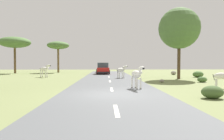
# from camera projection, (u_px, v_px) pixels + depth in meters

# --- Properties ---
(ground_plane) EXTENTS (90.00, 90.00, 0.00)m
(ground_plane) POSITION_uv_depth(u_px,v_px,m) (111.00, 95.00, 11.52)
(ground_plane) COLOR olive
(road) EXTENTS (6.00, 64.00, 0.05)m
(road) POSITION_uv_depth(u_px,v_px,m) (113.00, 94.00, 11.52)
(road) COLOR #56595B
(road) RESTS_ON ground_plane
(lane_markings) EXTENTS (0.16, 56.00, 0.01)m
(lane_markings) POSITION_uv_depth(u_px,v_px,m) (113.00, 97.00, 10.52)
(lane_markings) COLOR silver
(lane_markings) RESTS_ON road
(zebra_0) EXTENTS (0.80, 1.59, 1.56)m
(zebra_0) POSITION_uv_depth(u_px,v_px,m) (137.00, 75.00, 13.81)
(zebra_0) COLOR silver
(zebra_0) RESTS_ON road
(zebra_1) EXTENTS (1.46, 0.57, 1.39)m
(zebra_1) POSITION_uv_depth(u_px,v_px,m) (222.00, 76.00, 14.52)
(zebra_1) COLOR silver
(zebra_1) RESTS_ON ground_plane
(zebra_2) EXTENTS (1.61, 1.02, 1.63)m
(zebra_2) POSITION_uv_depth(u_px,v_px,m) (44.00, 69.00, 25.74)
(zebra_2) COLOR silver
(zebra_2) RESTS_ON ground_plane
(zebra_3) EXTENTS (1.37, 1.13, 1.49)m
(zebra_3) POSITION_uv_depth(u_px,v_px,m) (121.00, 70.00, 23.50)
(zebra_3) COLOR silver
(zebra_3) RESTS_ON road
(car_0) EXTENTS (2.16, 4.41, 1.74)m
(car_0) POSITION_uv_depth(u_px,v_px,m) (103.00, 69.00, 32.64)
(car_0) COLOR red
(car_0) RESTS_ON road
(car_1) EXTENTS (2.09, 4.37, 1.74)m
(car_1) POSITION_uv_depth(u_px,v_px,m) (103.00, 68.00, 40.43)
(car_1) COLOR white
(car_1) RESTS_ON road
(tree_1) EXTENTS (3.94, 3.94, 5.63)m
(tree_1) POSITION_uv_depth(u_px,v_px,m) (58.00, 46.00, 38.27)
(tree_1) COLOR brown
(tree_1) RESTS_ON ground_plane
(tree_2) EXTENTS (5.21, 5.21, 6.11)m
(tree_2) POSITION_uv_depth(u_px,v_px,m) (15.00, 43.00, 35.43)
(tree_2) COLOR brown
(tree_2) RESTS_ON ground_plane
(tree_3) EXTENTS (4.44, 4.44, 7.73)m
(tree_3) POSITION_uv_depth(u_px,v_px,m) (179.00, 28.00, 22.98)
(tree_3) COLOR #4C3823
(tree_3) RESTS_ON ground_plane
(bush_0) EXTENTS (1.26, 1.13, 0.76)m
(bush_0) POSITION_uv_depth(u_px,v_px,m) (198.00, 74.00, 25.55)
(bush_0) COLOR #4C7038
(bush_0) RESTS_ON ground_plane
(bush_1) EXTENTS (1.05, 0.95, 0.63)m
(bush_1) POSITION_uv_depth(u_px,v_px,m) (212.00, 92.00, 10.36)
(bush_1) COLOR #425B2D
(bush_1) RESTS_ON ground_plane
(bush_2) EXTENTS (0.85, 0.77, 0.51)m
(bush_2) POSITION_uv_depth(u_px,v_px,m) (202.00, 79.00, 19.05)
(bush_2) COLOR #4C7038
(bush_2) RESTS_ON ground_plane
(rock_0) EXTENTS (0.80, 0.64, 0.59)m
(rock_0) POSITION_uv_depth(u_px,v_px,m) (174.00, 73.00, 31.07)
(rock_0) COLOR gray
(rock_0) RESTS_ON ground_plane
(rock_1) EXTENTS (0.39, 0.30, 0.28)m
(rock_1) POSITION_uv_depth(u_px,v_px,m) (162.00, 81.00, 18.98)
(rock_1) COLOR gray
(rock_1) RESTS_ON ground_plane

